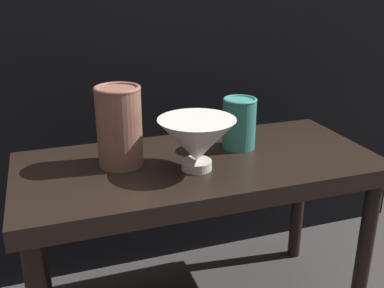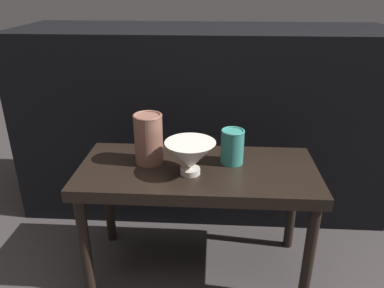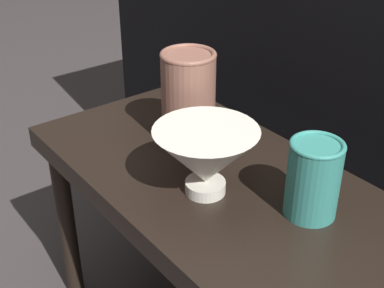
# 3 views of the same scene
# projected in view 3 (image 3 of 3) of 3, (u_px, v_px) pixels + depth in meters

# --- Properties ---
(table) EXTENTS (0.79, 0.36, 0.42)m
(table) POSITION_uv_depth(u_px,v_px,m) (234.00, 214.00, 0.88)
(table) COLOR black
(table) RESTS_ON ground_plane
(bowl) EXTENTS (0.16, 0.16, 0.11)m
(bowl) POSITION_uv_depth(u_px,v_px,m) (206.00, 158.00, 0.81)
(bowl) COLOR silver
(bowl) RESTS_ON table
(vase_textured_left) EXTENTS (0.10, 0.10, 0.17)m
(vase_textured_left) POSITION_uv_depth(u_px,v_px,m) (188.00, 97.00, 0.94)
(vase_textured_left) COLOR brown
(vase_textured_left) RESTS_ON table
(vase_colorful_right) EXTENTS (0.08, 0.08, 0.12)m
(vase_colorful_right) POSITION_uv_depth(u_px,v_px,m) (313.00, 178.00, 0.76)
(vase_colorful_right) COLOR teal
(vase_colorful_right) RESTS_ON table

